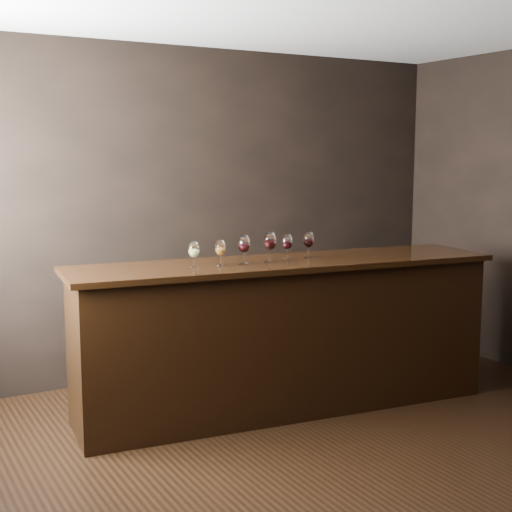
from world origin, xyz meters
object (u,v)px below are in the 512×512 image
glass_red_b (270,242)px  back_bar_shelf (265,315)px  glass_amber (220,249)px  glass_red_d (308,241)px  glass_red_c (287,243)px  glass_white (194,250)px  glass_red_a (244,245)px  bar_counter (285,338)px

glass_red_b → back_bar_shelf: bearing=61.4°
glass_amber → glass_red_d: glass_red_d is taller
glass_red_c → glass_red_d: 0.19m
glass_white → glass_red_a: glass_red_a is taller
glass_red_c → bar_counter: bearing=-137.4°
bar_counter → glass_amber: (-0.52, 0.02, 0.70)m
bar_counter → back_bar_shelf: bearing=74.0°
glass_amber → glass_red_d: (0.75, 0.01, 0.01)m
glass_white → glass_red_d: glass_red_d is taller
glass_red_c → glass_red_d: bearing=-1.7°
glass_white → glass_amber: glass_white is taller
bar_counter → glass_red_c: 0.71m
glass_red_b → glass_red_c: size_ratio=1.16×
back_bar_shelf → glass_red_c: 1.33m
back_bar_shelf → glass_amber: 1.60m
glass_red_b → glass_red_d: bearing=7.9°
bar_counter → glass_amber: glass_amber is taller
glass_white → glass_red_c: (0.77, 0.02, 0.01)m
glass_red_b → glass_red_c: glass_red_b is taller
glass_red_d → glass_amber: bearing=-179.2°
back_bar_shelf → glass_white: bearing=-138.7°
glass_white → glass_red_c: glass_red_c is taller
glass_red_b → glass_white: bearing=176.4°
glass_red_b → glass_amber: bearing=174.0°
back_bar_shelf → glass_white: 1.73m
glass_red_c → glass_amber: bearing=-178.3°
glass_white → glass_red_d: (0.95, 0.01, 0.01)m
bar_counter → glass_red_d: size_ratio=16.03×
glass_red_b → glass_red_a: bearing=176.3°
glass_red_c → glass_white: bearing=-178.5°
bar_counter → glass_red_b: bearing=-165.5°
glass_red_d → bar_counter: bearing=-172.1°
glass_red_a → glass_red_d: size_ratio=1.06×
bar_counter → glass_red_b: glass_red_b is taller
back_bar_shelf → glass_red_b: size_ratio=11.70×
back_bar_shelf → glass_red_c: (-0.39, -1.00, 0.79)m
back_bar_shelf → glass_red_d: glass_red_d is taller
glass_red_b → bar_counter: bearing=7.8°
glass_amber → glass_red_b: size_ratio=0.81×
glass_amber → glass_red_b: bearing=-6.0°
bar_counter → glass_red_b: 0.74m
glass_amber → glass_red_c: size_ratio=0.94×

